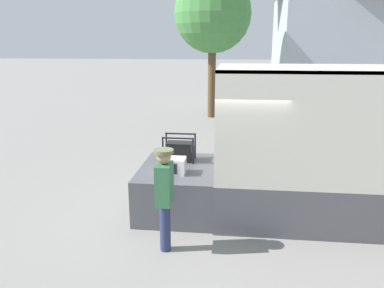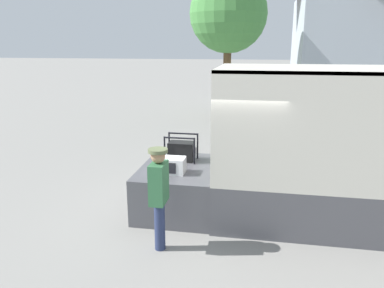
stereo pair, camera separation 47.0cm
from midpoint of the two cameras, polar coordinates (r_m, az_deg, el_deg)
name	(u,v)px [view 1 (the left image)]	position (r m, az deg, el deg)	size (l,w,h in m)	color
ground_plane	(216,210)	(8.00, 1.94, -10.02)	(160.00, 160.00, 0.00)	gray
tailgate_deck	(179,188)	(7.91, -3.72, -6.69)	(1.56, 2.07, 0.93)	#4C4C51
microwave	(173,166)	(7.33, -4.76, -3.34)	(0.49, 0.37, 0.31)	white
portable_generator	(180,151)	(8.09, -3.48, -1.10)	(0.68, 0.45, 0.57)	black
worker_person	(164,190)	(6.15, -6.43, -6.94)	(0.32, 0.44, 1.77)	navy
house_backdrop	(357,32)	(21.82, 23.29, 15.38)	(8.38, 6.85, 7.80)	#A8B2BC
street_tree	(213,14)	(17.73, 2.35, 19.12)	(3.47, 3.47, 6.43)	brown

